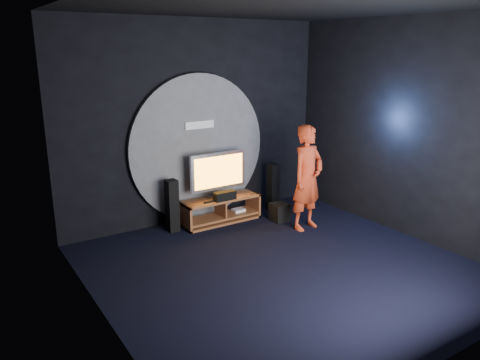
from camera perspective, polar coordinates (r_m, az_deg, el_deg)
name	(u,v)px	position (r m, az deg, el deg)	size (l,w,h in m)	color
floor	(282,268)	(6.77, 5.18, -10.60)	(5.00, 5.00, 0.00)	black
back_wall	(197,122)	(8.27, -5.32, 7.02)	(5.00, 0.04, 3.50)	black
front_wall	(462,195)	(4.58, 25.40, -1.65)	(5.00, 0.04, 3.50)	black
left_wall	(96,173)	(5.07, -17.18, 0.77)	(0.04, 5.00, 3.50)	black
right_wall	(409,129)	(7.97, 19.87, 5.83)	(0.04, 5.00, 3.50)	black
ceiling	(289,5)	(6.09, 6.04, 20.45)	(5.00, 5.00, 0.01)	black
wall_disc_panel	(199,148)	(8.30, -5.06, 3.91)	(2.60, 0.11, 2.60)	#515156
media_console	(221,211)	(8.36, -2.34, -3.83)	(1.44, 0.45, 0.45)	#9A532F
tv	(218,173)	(8.21, -2.67, 0.87)	(1.08, 0.22, 0.80)	#B2B2B9
center_speaker	(225,196)	(8.14, -1.88, -1.94)	(0.40, 0.15, 0.15)	black
remote	(209,202)	(8.03, -3.84, -2.68)	(0.18, 0.05, 0.02)	black
tower_speaker_left	(172,206)	(7.94, -8.28, -3.12)	(0.18, 0.20, 0.90)	black
tower_speaker_right	(273,187)	(8.94, 4.02, -0.83)	(0.18, 0.20, 0.90)	black
subwoofer	(280,212)	(8.44, 4.84, -3.93)	(0.29, 0.29, 0.32)	black
player	(308,178)	(7.95, 8.24, 0.26)	(0.65, 0.43, 1.79)	red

